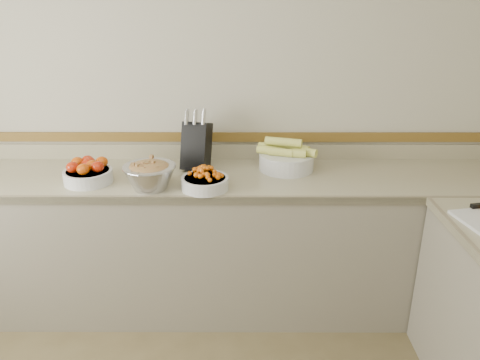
{
  "coord_description": "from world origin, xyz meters",
  "views": [
    {
      "loc": [
        0.36,
        -0.94,
        1.9
      ],
      "look_at": [
        0.35,
        1.35,
        1.0
      ],
      "focal_mm": 35.0,
      "sensor_mm": 36.0,
      "label": 1
    }
  ],
  "objects_px": {
    "knife_block": "(196,145)",
    "rhubarb_bowl": "(150,174)",
    "cherry_tomato_bowl": "(205,181)",
    "corn_bowl": "(286,158)",
    "tomato_bowl": "(88,172)"
  },
  "relations": [
    {
      "from": "tomato_bowl",
      "to": "corn_bowl",
      "type": "distance_m",
      "value": 1.18
    },
    {
      "from": "cherry_tomato_bowl",
      "to": "rhubarb_bowl",
      "type": "relative_size",
      "value": 0.9
    },
    {
      "from": "cherry_tomato_bowl",
      "to": "corn_bowl",
      "type": "xyz_separation_m",
      "value": [
        0.48,
        0.32,
        0.02
      ]
    },
    {
      "from": "knife_block",
      "to": "rhubarb_bowl",
      "type": "xyz_separation_m",
      "value": [
        -0.23,
        -0.33,
        -0.07
      ]
    },
    {
      "from": "knife_block",
      "to": "tomato_bowl",
      "type": "relative_size",
      "value": 1.37
    },
    {
      "from": "knife_block",
      "to": "corn_bowl",
      "type": "xyz_separation_m",
      "value": [
        0.55,
        -0.01,
        -0.08
      ]
    },
    {
      "from": "knife_block",
      "to": "tomato_bowl",
      "type": "xyz_separation_m",
      "value": [
        -0.61,
        -0.23,
        -0.09
      ]
    },
    {
      "from": "knife_block",
      "to": "corn_bowl",
      "type": "distance_m",
      "value": 0.56
    },
    {
      "from": "knife_block",
      "to": "corn_bowl",
      "type": "relative_size",
      "value": 1.03
    },
    {
      "from": "knife_block",
      "to": "rhubarb_bowl",
      "type": "relative_size",
      "value": 1.3
    },
    {
      "from": "knife_block",
      "to": "cherry_tomato_bowl",
      "type": "height_order",
      "value": "knife_block"
    },
    {
      "from": "tomato_bowl",
      "to": "corn_bowl",
      "type": "relative_size",
      "value": 0.75
    },
    {
      "from": "tomato_bowl",
      "to": "corn_bowl",
      "type": "height_order",
      "value": "corn_bowl"
    },
    {
      "from": "cherry_tomato_bowl",
      "to": "rhubarb_bowl",
      "type": "bearing_deg",
      "value": 179.81
    },
    {
      "from": "knife_block",
      "to": "cherry_tomato_bowl",
      "type": "xyz_separation_m",
      "value": [
        0.07,
        -0.33,
        -0.11
      ]
    }
  ]
}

